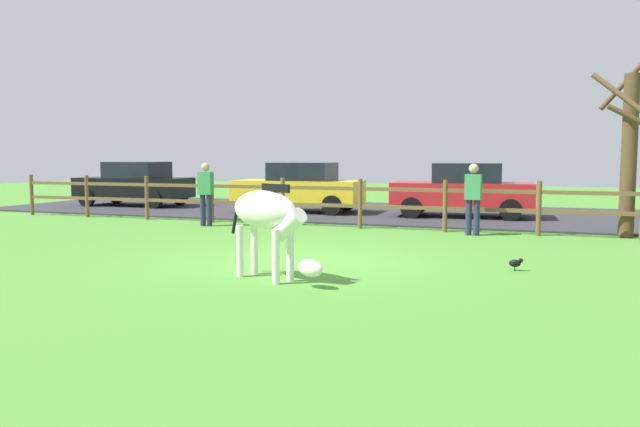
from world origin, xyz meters
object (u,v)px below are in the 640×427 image
object	(u,v)px
zebra	(268,217)
bare_tree	(629,146)
visitor_right_of_tree	(473,196)
visitor_left_of_tree	(206,191)
crow_on_grass	(516,263)
parked_car_black	(135,183)
parked_car_yellow	(299,187)
parked_car_red	(463,190)

from	to	relation	value
zebra	bare_tree	bearing A→B (deg)	52.50
visitor_right_of_tree	visitor_left_of_tree	bearing A→B (deg)	-176.30
crow_on_grass	visitor_left_of_tree	xyz separation A→B (m)	(-7.88, 3.88, 0.78)
zebra	parked_car_black	world-z (taller)	parked_car_black
bare_tree	crow_on_grass	distance (m)	5.83
bare_tree	zebra	distance (m)	9.02
zebra	parked_car_yellow	world-z (taller)	parked_car_yellow
parked_car_yellow	parked_car_black	xyz separation A→B (m)	(-6.44, 0.29, 0.00)
parked_car_yellow	parked_car_red	size ratio (longest dim) A/B	0.99
bare_tree	parked_car_black	distance (m)	15.86
crow_on_grass	visitor_left_of_tree	world-z (taller)	visitor_left_of_tree
visitor_right_of_tree	parked_car_red	bearing A→B (deg)	100.54
visitor_left_of_tree	visitor_right_of_tree	size ratio (longest dim) A/B	1.00
zebra	visitor_left_of_tree	distance (m)	7.41
visitor_left_of_tree	visitor_right_of_tree	bearing A→B (deg)	3.70
zebra	parked_car_red	bearing A→B (deg)	81.78
parked_car_black	parked_car_yellow	bearing A→B (deg)	-2.58
visitor_right_of_tree	parked_car_black	bearing A→B (deg)	161.81
parked_car_black	visitor_right_of_tree	xyz separation A→B (m)	(12.24, -4.02, 0.06)
parked_car_red	visitor_left_of_tree	size ratio (longest dim) A/B	2.51
parked_car_yellow	visitor_left_of_tree	size ratio (longest dim) A/B	2.49
parked_car_yellow	visitor_left_of_tree	xyz separation A→B (m)	(-0.92, -4.16, 0.06)
visitor_left_of_tree	parked_car_black	bearing A→B (deg)	141.12
bare_tree	parked_car_black	bearing A→B (deg)	168.21
bare_tree	crow_on_grass	bearing A→B (deg)	-112.21
zebra	visitor_right_of_tree	xyz separation A→B (m)	(2.20, 6.31, -0.02)
bare_tree	parked_car_yellow	xyz separation A→B (m)	(-9.04, 2.94, -1.18)
bare_tree	visitor_right_of_tree	xyz separation A→B (m)	(-3.25, -0.79, -1.12)
parked_car_yellow	visitor_left_of_tree	world-z (taller)	visitor_left_of_tree
bare_tree	zebra	xyz separation A→B (m)	(-5.45, -7.10, -1.10)
parked_car_yellow	parked_car_red	distance (m)	5.07
crow_on_grass	parked_car_black	world-z (taller)	parked_car_black
parked_car_red	visitor_right_of_tree	distance (m)	3.96
parked_car_black	visitor_left_of_tree	size ratio (longest dim) A/B	2.48
bare_tree	parked_car_red	world-z (taller)	bare_tree
parked_car_red	parked_car_black	world-z (taller)	same
bare_tree	crow_on_grass	world-z (taller)	bare_tree
parked_car_black	zebra	bearing A→B (deg)	-45.83
parked_car_red	visitor_left_of_tree	bearing A→B (deg)	-144.15
parked_car_yellow	parked_car_black	bearing A→B (deg)	177.42
zebra	visitor_left_of_tree	world-z (taller)	visitor_left_of_tree
zebra	crow_on_grass	world-z (taller)	zebra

